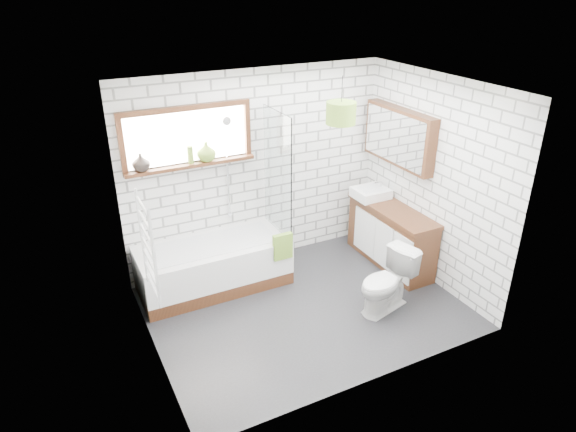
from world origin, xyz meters
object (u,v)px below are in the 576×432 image
basin (371,193)px  toilet (387,282)px  vanity (391,236)px  pendant (341,113)px  bathtub (214,265)px

basin → toilet: (-0.62, -1.24, -0.50)m
vanity → pendant: size_ratio=4.19×
bathtub → vanity: bearing=-12.7°
vanity → toilet: 1.07m
basin → toilet: size_ratio=0.61×
bathtub → pendant: pendant is taller
vanity → pendant: (-0.84, 0.01, 1.71)m
basin → vanity: bearing=-81.8°
basin → toilet: basin is taller
vanity → toilet: vanity is taller
vanity → toilet: bearing=-129.4°
basin → toilet: bearing=-116.4°
toilet → basin: bearing=139.4°
bathtub → toilet: toilet is taller
bathtub → pendant: 2.35m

